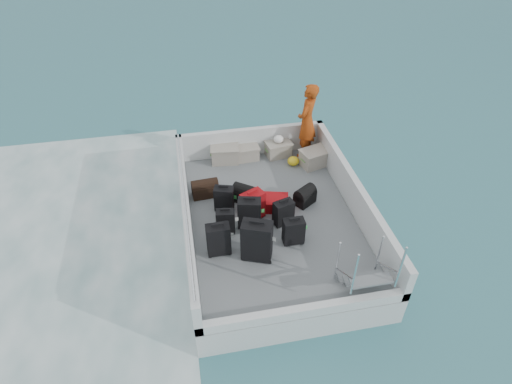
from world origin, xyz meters
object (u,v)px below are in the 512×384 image
(suitcase_4, at_px, (249,213))
(suitcase_6, at_px, (294,232))
(suitcase_1, at_px, (226,222))
(crate_2, at_px, (278,149))
(suitcase_2, at_px, (224,199))
(suitcase_0, at_px, (219,240))
(suitcase_8, at_px, (272,203))
(crate_1, at_px, (247,153))
(crate_0, at_px, (225,154))
(suitcase_3, at_px, (257,241))
(passenger, at_px, (307,121))
(crate_3, at_px, (315,158))
(suitcase_5, at_px, (253,206))
(suitcase_7, at_px, (283,213))

(suitcase_4, xyz_separation_m, suitcase_6, (0.74, -0.61, -0.05))
(suitcase_1, distance_m, crate_2, 2.96)
(suitcase_6, bearing_deg, suitcase_2, 134.31)
(suitcase_6, xyz_separation_m, crate_2, (0.41, 2.98, -0.10))
(suitcase_0, bearing_deg, suitcase_4, 40.54)
(suitcase_1, height_order, suitcase_4, suitcase_4)
(suitcase_8, height_order, crate_1, crate_1)
(suitcase_2, height_order, suitcase_8, suitcase_2)
(suitcase_2, height_order, crate_0, suitcase_2)
(suitcase_3, distance_m, suitcase_4, 0.86)
(crate_2, relative_size, passenger, 0.31)
(suitcase_2, relative_size, crate_1, 1.07)
(crate_0, distance_m, crate_3, 2.15)
(suitcase_1, xyz_separation_m, suitcase_4, (0.49, 0.09, 0.06))
(crate_3, bearing_deg, suitcase_4, -136.60)
(suitcase_2, distance_m, suitcase_4, 0.74)
(crate_2, bearing_deg, suitcase_5, -116.00)
(suitcase_2, bearing_deg, suitcase_3, -57.56)
(suitcase_6, xyz_separation_m, crate_1, (-0.37, 2.98, -0.12))
(suitcase_5, height_order, suitcase_8, suitcase_5)
(crate_2, bearing_deg, suitcase_8, -106.96)
(suitcase_6, bearing_deg, crate_1, 97.26)
(crate_2, height_order, crate_3, crate_3)
(crate_1, bearing_deg, suitcase_1, -109.30)
(suitcase_3, relative_size, suitcase_7, 1.49)
(suitcase_5, height_order, suitcase_6, suitcase_5)
(suitcase_4, bearing_deg, crate_3, 56.38)
(suitcase_0, distance_m, suitcase_8, 1.67)
(crate_3, bearing_deg, crate_1, 159.66)
(crate_1, bearing_deg, crate_0, 180.00)
(suitcase_2, relative_size, crate_0, 0.89)
(suitcase_4, height_order, crate_1, suitcase_4)
(suitcase_3, xyz_separation_m, crate_1, (0.39, 3.23, -0.25))
(suitcase_3, bearing_deg, suitcase_2, 126.59)
(suitcase_8, xyz_separation_m, crate_1, (-0.20, 1.91, 0.03))
(suitcase_3, relative_size, suitcase_4, 1.24)
(suitcase_7, height_order, crate_1, suitcase_7)
(suitcase_7, bearing_deg, passenger, 47.21)
(suitcase_2, distance_m, suitcase_3, 1.52)
(suitcase_8, bearing_deg, passenger, -19.61)
(suitcase_4, height_order, suitcase_6, suitcase_4)
(suitcase_1, distance_m, suitcase_3, 0.91)
(suitcase_7, distance_m, crate_3, 2.23)
(suitcase_2, relative_size, suitcase_5, 0.89)
(suitcase_2, bearing_deg, suitcase_4, -37.75)
(suitcase_1, height_order, suitcase_8, suitcase_1)
(suitcase_5, relative_size, suitcase_6, 1.15)
(suitcase_5, relative_size, suitcase_7, 1.15)
(suitcase_3, relative_size, passenger, 0.45)
(suitcase_2, height_order, suitcase_6, suitcase_2)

